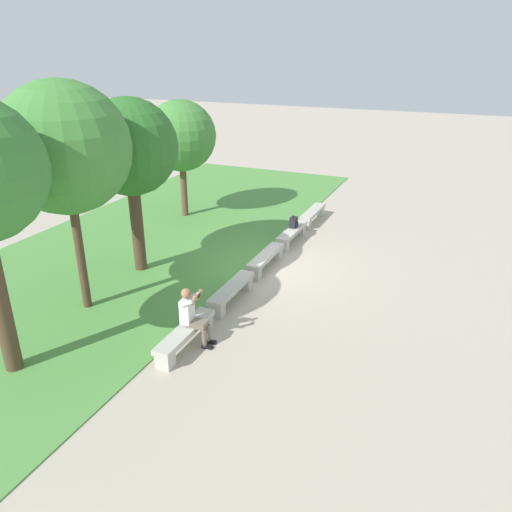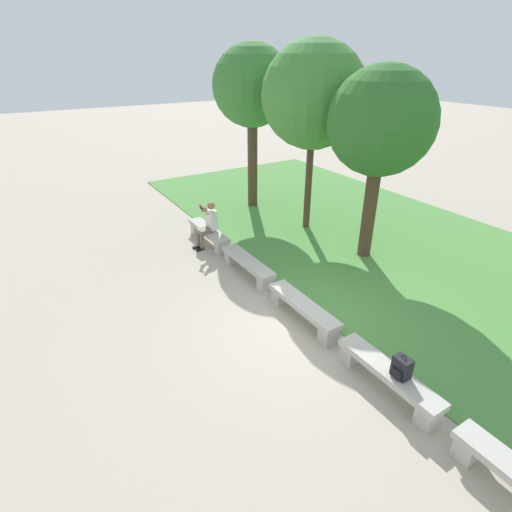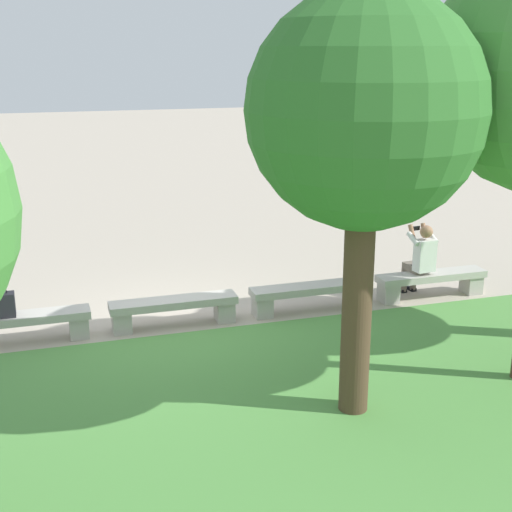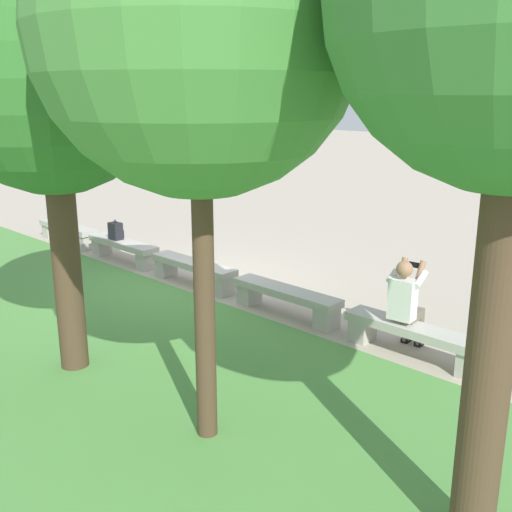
{
  "view_description": "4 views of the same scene",
  "coord_description": "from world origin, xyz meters",
  "views": [
    {
      "loc": [
        -12.43,
        -5.1,
        6.09
      ],
      "look_at": [
        -0.81,
        -0.04,
        0.7
      ],
      "focal_mm": 35.0,
      "sensor_mm": 36.0,
      "label": 1
    },
    {
      "loc": [
        5.35,
        -4.45,
        5.05
      ],
      "look_at": [
        -1.85,
        -0.02,
        0.73
      ],
      "focal_mm": 28.0,
      "sensor_mm": 36.0,
      "label": 2
    },
    {
      "loc": [
        1.85,
        10.37,
        4.23
      ],
      "look_at": [
        -1.47,
        -0.41,
        0.91
      ],
      "focal_mm": 50.0,
      "sensor_mm": 36.0,
      "label": 3
    },
    {
      "loc": [
        -8.18,
        6.82,
        3.46
      ],
      "look_at": [
        -1.44,
        -0.18,
        0.79
      ],
      "focal_mm": 42.0,
      "sensor_mm": 36.0,
      "label": 4
    }
  ],
  "objects": [
    {
      "name": "ground_plane",
      "position": [
        0.0,
        0.0,
        0.0
      ],
      "size": [
        80.0,
        80.0,
        0.0
      ],
      "primitive_type": "plane",
      "color": "#B2A593"
    },
    {
      "name": "bench_far",
      "position": [
        2.27,
        0.0,
        0.3
      ],
      "size": [
        1.99,
        0.4,
        0.45
      ],
      "color": "#B7B2A8",
      "rests_on": "ground"
    },
    {
      "name": "bench_main",
      "position": [
        -4.55,
        0.0,
        0.3
      ],
      "size": [
        1.99,
        0.4,
        0.45
      ],
      "color": "#B7B2A8",
      "rests_on": "ground"
    },
    {
      "name": "bench_mid",
      "position": [
        0.0,
        0.0,
        0.3
      ],
      "size": [
        1.99,
        0.4,
        0.45
      ],
      "color": "#B7B2A8",
      "rests_on": "ground"
    },
    {
      "name": "tree_left_background",
      "position": [
        -3.99,
        3.2,
        3.97
      ],
      "size": [
        2.96,
        2.96,
        5.46
      ],
      "color": "#4C3826",
      "rests_on": "ground"
    },
    {
      "name": "bench_end",
      "position": [
        4.55,
        0.0,
        0.3
      ],
      "size": [
        1.99,
        0.4,
        0.45
      ],
      "color": "#B7B2A8",
      "rests_on": "ground"
    },
    {
      "name": "bench_near",
      "position": [
        -2.27,
        0.0,
        0.3
      ],
      "size": [
        1.99,
        0.4,
        0.45
      ],
      "color": "#B7B2A8",
      "rests_on": "ground"
    },
    {
      "name": "tree_behind_wall",
      "position": [
        -1.55,
        3.32,
        3.54
      ],
      "size": [
        2.61,
        2.61,
        4.88
      ],
      "color": "#4C3826",
      "rests_on": "ground"
    },
    {
      "name": "person_photographer",
      "position": [
        -4.35,
        -0.08,
        0.74
      ],
      "size": [
        0.5,
        0.75,
        1.32
      ],
      "color": "black",
      "rests_on": "ground"
    },
    {
      "name": "backpack",
      "position": [
        2.47,
        0.02,
        0.63
      ],
      "size": [
        0.28,
        0.24,
        0.43
      ],
      "color": "black",
      "rests_on": "bench_far"
    }
  ]
}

